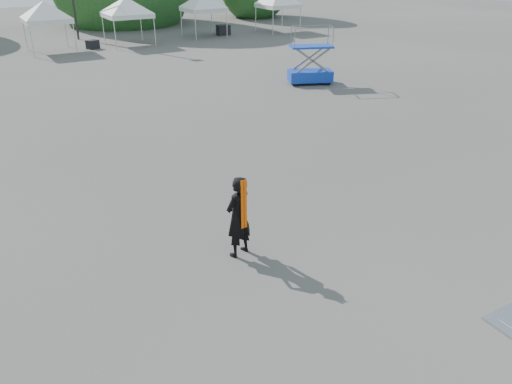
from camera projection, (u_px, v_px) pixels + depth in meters
ground at (257, 224)px, 12.92m from camera, size 120.00×120.00×0.00m
tent_e at (44, 5)px, 32.86m from camera, size 4.12×4.12×3.88m
tent_f at (126, 1)px, 35.39m from camera, size 4.37×4.37×3.88m
man at (238, 217)px, 11.22m from camera, size 0.83×0.67×1.96m
scissor_lift at (311, 55)px, 25.61m from camera, size 2.49×1.90×2.88m
crate_mid at (93, 44)px, 35.17m from camera, size 0.94×0.84×0.60m
crate_east at (223, 30)px, 40.74m from camera, size 1.09×0.89×0.79m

